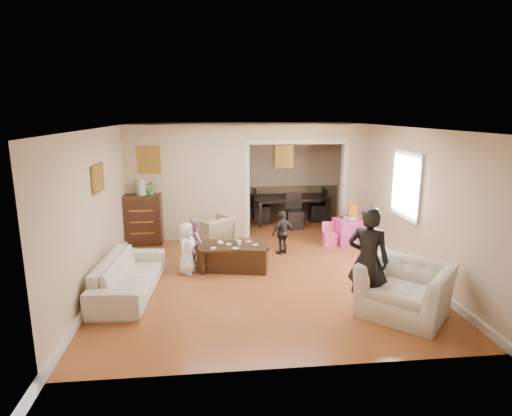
{
  "coord_description": "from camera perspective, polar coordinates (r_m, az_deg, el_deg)",
  "views": [
    {
      "loc": [
        -0.85,
        -7.78,
        2.87
      ],
      "look_at": [
        0.0,
        0.2,
        1.05
      ],
      "focal_mm": 29.79,
      "sensor_mm": 36.0,
      "label": 1
    }
  ],
  "objects": [
    {
      "name": "dresser",
      "position": [
        9.68,
        -14.89,
        -1.5
      ],
      "size": [
        0.81,
        0.45,
        1.11
      ],
      "primitive_type": "cube",
      "color": "#351B0F",
      "rests_on": "ground"
    },
    {
      "name": "potted_plant",
      "position": [
        9.5,
        -13.95,
        2.73
      ],
      "size": [
        0.3,
        0.26,
        0.33
      ],
      "primitive_type": "imported",
      "color": "#387433",
      "rests_on": "dresser"
    },
    {
      "name": "play_bowl",
      "position": [
        9.52,
        12.86,
        -1.54
      ],
      "size": [
        0.22,
        0.22,
        0.05
      ],
      "primitive_type": "imported",
      "rotation": [
        0.0,
        0.0,
        0.12
      ],
      "color": "white",
      "rests_on": "play_table"
    },
    {
      "name": "toy_block",
      "position": [
        9.68,
        11.45,
        -1.22
      ],
      "size": [
        0.1,
        0.09,
        0.05
      ],
      "primitive_type": "cube",
      "rotation": [
        0.0,
        0.0,
        0.47
      ],
      "color": "red",
      "rests_on": "play_table"
    },
    {
      "name": "table_lamp",
      "position": [
        9.53,
        -15.14,
        2.78
      ],
      "size": [
        0.22,
        0.22,
        0.36
      ],
      "primitive_type": "cylinder",
      "color": "beige",
      "rests_on": "dresser"
    },
    {
      "name": "child_kneel_a",
      "position": [
        7.76,
        -9.29,
        -5.36
      ],
      "size": [
        0.45,
        0.54,
        0.95
      ],
      "primitive_type": "imported",
      "rotation": [
        0.0,
        0.0,
        1.2
      ],
      "color": "white",
      "rests_on": "ground"
    },
    {
      "name": "sofa",
      "position": [
        7.21,
        -16.68,
        -8.67
      ],
      "size": [
        0.95,
        2.1,
        0.6
      ],
      "primitive_type": "imported",
      "rotation": [
        0.0,
        0.0,
        1.5
      ],
      "color": "beige",
      "rests_on": "ground"
    },
    {
      "name": "play_table",
      "position": [
        9.69,
        12.26,
        -3.07
      ],
      "size": [
        0.63,
        0.63,
        0.54
      ],
      "primitive_type": "cube",
      "rotation": [
        0.0,
        0.0,
        0.12
      ],
      "color": "#E63C9E",
      "rests_on": "ground"
    },
    {
      "name": "framed_art_sofa_wall",
      "position": [
        7.49,
        -20.44,
        3.77
      ],
      "size": [
        0.03,
        0.55,
        0.4
      ],
      "primitive_type": "cube",
      "color": "brown"
    },
    {
      "name": "dining_table",
      "position": [
        11.32,
        4.55,
        -0.12
      ],
      "size": [
        2.1,
        1.31,
        0.7
      ],
      "primitive_type": "imported",
      "rotation": [
        0.0,
        0.0,
        0.1
      ],
      "color": "black",
      "rests_on": "ground"
    },
    {
      "name": "craft_papers",
      "position": [
        7.89,
        -3.19,
        -4.92
      ],
      "size": [
        0.88,
        0.56,
        0.0
      ],
      "color": "white",
      "rests_on": "coffee_table"
    },
    {
      "name": "coffee_cup",
      "position": [
        7.84,
        -2.3,
        -4.68
      ],
      "size": [
        0.12,
        0.12,
        0.09
      ],
      "primitive_type": "imported",
      "rotation": [
        0.0,
        0.0,
        -0.2
      ],
      "color": "white",
      "rests_on": "coffee_table"
    },
    {
      "name": "floor",
      "position": [
        8.33,
        0.15,
        -7.37
      ],
      "size": [
        7.0,
        7.0,
        0.0
      ],
      "primitive_type": "plane",
      "color": "#A5572A",
      "rests_on": "ground"
    },
    {
      "name": "window_pane",
      "position": [
        8.3,
        19.58,
        2.9
      ],
      "size": [
        0.03,
        0.95,
        1.1
      ],
      "primitive_type": "cube",
      "color": "white",
      "rests_on": "ground"
    },
    {
      "name": "partition_header",
      "position": [
        9.78,
        5.51,
        10.12
      ],
      "size": [
        2.22,
        0.18,
        0.35
      ],
      "primitive_type": "cube",
      "color": "#C2AA8E",
      "rests_on": "partition_right"
    },
    {
      "name": "coffee_table",
      "position": [
        7.97,
        -3.02,
        -6.53
      ],
      "size": [
        1.35,
        0.86,
        0.47
      ],
      "primitive_type": "cube",
      "rotation": [
        0.0,
        0.0,
        -0.2
      ],
      "color": "#372211",
      "rests_on": "ground"
    },
    {
      "name": "armchair_front",
      "position": [
        6.54,
        19.36,
        -10.3
      ],
      "size": [
        1.57,
        1.56,
        0.77
      ],
      "primitive_type": "imported",
      "rotation": [
        0.0,
        0.0,
        -0.74
      ],
      "color": "beige",
      "rests_on": "ground"
    },
    {
      "name": "cereal_box",
      "position": [
        9.71,
        12.87,
        -0.49
      ],
      "size": [
        0.21,
        0.09,
        0.3
      ],
      "primitive_type": "cube",
      "rotation": [
        0.0,
        0.0,
        0.12
      ],
      "color": "yellow",
      "rests_on": "play_table"
    },
    {
      "name": "adult_person",
      "position": [
        6.3,
        14.79,
        -6.85
      ],
      "size": [
        0.69,
        0.62,
        1.59
      ],
      "primitive_type": "imported",
      "rotation": [
        0.0,
        0.0,
        2.63
      ],
      "color": "black",
      "rests_on": "ground"
    },
    {
      "name": "framed_art_partition",
      "position": [
        9.63,
        -14.19,
        6.31
      ],
      "size": [
        0.45,
        0.03,
        0.55
      ],
      "primitive_type": "cube",
      "color": "brown",
      "rests_on": "partition_left"
    },
    {
      "name": "child_toddler",
      "position": [
        8.73,
        3.6,
        -3.33
      ],
      "size": [
        0.57,
        0.45,
        0.9
      ],
      "primitive_type": "imported",
      "rotation": [
        0.0,
        0.0,
        -2.64
      ],
      "color": "black",
      "rests_on": "ground"
    },
    {
      "name": "framed_art_alcove",
      "position": [
        11.44,
        3.8,
        6.88
      ],
      "size": [
        0.45,
        0.03,
        0.55
      ],
      "primitive_type": "cube",
      "color": "brown"
    },
    {
      "name": "armchair_back",
      "position": [
        9.25,
        -5.74,
        -3.2
      ],
      "size": [
        1.01,
        1.01,
        0.67
      ],
      "primitive_type": "imported",
      "rotation": [
        0.0,
        0.0,
        3.75
      ],
      "color": "tan",
      "rests_on": "ground"
    },
    {
      "name": "partition_right",
      "position": [
        10.25,
        12.95,
        3.65
      ],
      "size": [
        0.55,
        0.18,
        2.6
      ],
      "primitive_type": "cube",
      "color": "#C2AA8E",
      "rests_on": "ground"
    },
    {
      "name": "partition_left",
      "position": [
        9.72,
        -9.11,
        3.32
      ],
      "size": [
        2.75,
        0.18,
        2.6
      ],
      "primitive_type": "cube",
      "color": "#C2AA8E",
      "rests_on": "ground"
    },
    {
      "name": "child_kneel_b",
      "position": [
        8.19,
        -8.07,
        -4.52
      ],
      "size": [
        0.4,
        0.48,
        0.9
      ],
      "primitive_type": "imported",
      "rotation": [
        0.0,
        0.0,
        1.72
      ],
      "color": "#C77C95",
      "rests_on": "ground"
    },
    {
      "name": "cyan_cup",
      "position": [
        9.53,
        11.87,
        -1.37
      ],
      "size": [
        0.08,
        0.08,
        0.08
      ],
      "primitive_type": "cylinder",
      "color": "#29BFCE",
      "rests_on": "play_table"
    }
  ]
}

